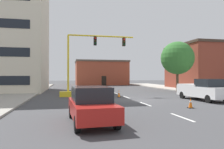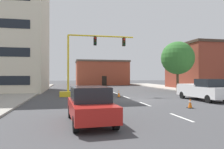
{
  "view_description": "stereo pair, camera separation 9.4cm",
  "coord_description": "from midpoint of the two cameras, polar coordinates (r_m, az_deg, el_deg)",
  "views": [
    {
      "loc": [
        -6.12,
        -18.92,
        2.27
      ],
      "look_at": [
        -1.0,
        5.18,
        2.41
      ],
      "focal_mm": 33.67,
      "sensor_mm": 36.0,
      "label": 1
    },
    {
      "loc": [
        -6.03,
        -18.93,
        2.27
      ],
      "look_at": [
        -1.0,
        5.18,
        2.41
      ],
      "focal_mm": 33.67,
      "sensor_mm": 36.0,
      "label": 2
    }
  ],
  "objects": [
    {
      "name": "lane_stripe_seg_2",
      "position": [
        17.2,
        8.88,
        -7.91
      ],
      "size": [
        0.16,
        2.4,
        0.01
      ],
      "primitive_type": "cube",
      "color": "silver",
      "rests_on": "ground_plane"
    },
    {
      "name": "building_brick_center",
      "position": [
        52.32,
        -3.02,
        0.46
      ],
      "size": [
        12.66,
        8.4,
        5.96
      ],
      "color": "brown",
      "rests_on": "ground_plane"
    },
    {
      "name": "traffic_cone_roadside_a",
      "position": [
        22.31,
        1.78,
        -5.2
      ],
      "size": [
        0.36,
        0.36,
        0.77
      ],
      "color": "black",
      "rests_on": "ground_plane"
    },
    {
      "name": "sidewalk_right",
      "position": [
        32.83,
        22.73,
        -4.15
      ],
      "size": [
        6.0,
        56.0,
        0.14
      ],
      "primitive_type": "cube",
      "color": "#B2ADA3",
      "rests_on": "ground_plane"
    },
    {
      "name": "traffic_signal_gantry",
      "position": [
        23.47,
        -9.42,
        -0.51
      ],
      "size": [
        8.32,
        1.2,
        6.83
      ],
      "color": "yellow",
      "rests_on": "ground_plane"
    },
    {
      "name": "lane_stripe_seg_3",
      "position": [
        22.39,
        3.83,
        -6.15
      ],
      "size": [
        0.16,
        2.4,
        0.01
      ],
      "primitive_type": "cube",
      "color": "silver",
      "rests_on": "ground_plane"
    },
    {
      "name": "building_row_right",
      "position": [
        40.75,
        23.91,
        1.96
      ],
      "size": [
        10.54,
        11.24,
        7.75
      ],
      "color": "brown",
      "rests_on": "ground_plane"
    },
    {
      "name": "pickup_truck_white",
      "position": [
        21.12,
        23.38,
        -3.83
      ],
      "size": [
        2.32,
        5.51,
        1.99
      ],
      "color": "white",
      "rests_on": "ground_plane"
    },
    {
      "name": "sedan_red_near_left",
      "position": [
        10.25,
        -5.94,
        -8.1
      ],
      "size": [
        2.1,
        4.6,
        1.74
      ],
      "color": "#B21E19",
      "rests_on": "ground_plane"
    },
    {
      "name": "sidewalk_left",
      "position": [
        27.79,
        -25.61,
        -4.84
      ],
      "size": [
        6.0,
        56.0,
        0.14
      ],
      "primitive_type": "cube",
      "color": "#9E998E",
      "rests_on": "ground_plane"
    },
    {
      "name": "traffic_cone_roadside_b",
      "position": [
        15.81,
        20.38,
        -7.31
      ],
      "size": [
        0.36,
        0.36,
        0.71
      ],
      "color": "black",
      "rests_on": "ground_plane"
    },
    {
      "name": "ground_plane",
      "position": [
        20.01,
        5.8,
        -6.85
      ],
      "size": [
        160.0,
        160.0,
        0.0
      ],
      "primitive_type": "plane",
      "color": "#424244"
    },
    {
      "name": "tree_right_mid",
      "position": [
        31.26,
        17.24,
        4.28
      ],
      "size": [
        4.66,
        4.66,
        7.12
      ],
      "color": "brown",
      "rests_on": "ground_plane"
    },
    {
      "name": "lane_stripe_seg_4",
      "position": [
        27.7,
        0.71,
        -5.03
      ],
      "size": [
        0.16,
        2.4,
        0.01
      ],
      "primitive_type": "cube",
      "color": "silver",
      "rests_on": "ground_plane"
    },
    {
      "name": "lane_stripe_seg_1",
      "position": [
        12.28,
        18.25,
        -10.97
      ],
      "size": [
        0.16,
        2.4,
        0.01
      ],
      "primitive_type": "cube",
      "color": "silver",
      "rests_on": "ground_plane"
    }
  ]
}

